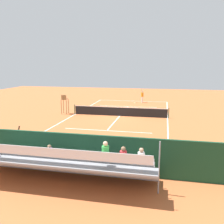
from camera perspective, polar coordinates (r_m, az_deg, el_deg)
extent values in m
plane|color=#BC6033|center=(26.55, 1.80, -0.91)|extent=(60.00, 60.00, 0.00)
cube|color=white|center=(37.25, 4.83, 2.55)|extent=(10.00, 0.10, 0.01)
cube|color=white|center=(16.23, -5.23, -8.84)|extent=(10.00, 0.10, 0.01)
cube|color=white|center=(26.15, 12.65, -1.36)|extent=(0.10, 22.00, 0.01)
cube|color=white|center=(27.85, -8.37, -0.45)|extent=(0.10, 22.00, 0.01)
cube|color=white|center=(32.41, 3.71, 1.28)|extent=(7.50, 0.10, 0.01)
cube|color=white|center=(20.79, -1.18, -4.31)|extent=(7.50, 0.10, 0.01)
cube|color=white|center=(26.55, 1.80, -0.91)|extent=(0.10, 12.10, 0.01)
cube|color=white|center=(37.25, 4.83, 2.55)|extent=(0.10, 0.30, 0.01)
cube|color=black|center=(26.46, 1.81, 0.05)|extent=(10.00, 0.02, 0.91)
cube|color=white|center=(26.37, 1.82, 1.09)|extent=(10.00, 0.04, 0.06)
cylinder|color=#2D5133|center=(26.04, 12.92, -0.23)|extent=(0.10, 0.10, 1.07)
cylinder|color=#2D5133|center=(27.79, -8.59, 0.64)|extent=(0.10, 0.10, 1.07)
cube|color=#194228|center=(13.24, -9.19, -9.06)|extent=(18.00, 0.16, 2.00)
cube|color=gray|center=(13.22, -9.65, -12.71)|extent=(9.00, 0.10, 0.45)
cube|color=gray|center=(12.85, -10.26, -12.56)|extent=(9.00, 0.80, 0.08)
cube|color=gray|center=(13.25, -9.60, -12.66)|extent=(9.00, 0.04, 0.45)
cube|color=silver|center=(12.61, -10.50, -10.98)|extent=(8.60, 0.36, 0.04)
cube|color=silver|center=(12.38, -10.86, -10.42)|extent=(8.60, 0.03, 0.36)
cube|color=gray|center=(12.00, -11.81, -12.04)|extent=(9.00, 0.80, 0.08)
cube|color=gray|center=(12.39, -11.05, -12.17)|extent=(9.00, 0.04, 0.45)
cube|color=silver|center=(11.76, -12.09, -10.34)|extent=(8.60, 0.36, 0.04)
cube|color=silver|center=(11.54, -12.50, -9.72)|extent=(8.60, 0.03, 0.36)
cube|color=gray|center=(11.16, -13.58, -11.44)|extent=(9.00, 0.80, 0.08)
cube|color=gray|center=(11.55, -12.71, -11.60)|extent=(9.00, 0.04, 0.45)
cube|color=silver|center=(10.93, -13.91, -9.59)|extent=(8.60, 0.36, 0.04)
cube|color=silver|center=(10.71, -14.38, -8.91)|extent=(8.60, 0.03, 0.36)
cylinder|color=gray|center=(10.96, 10.77, -12.53)|extent=(0.06, 0.06, 2.35)
cube|color=#2D2D33|center=(10.30, -1.35, -10.32)|extent=(0.32, 0.40, 0.12)
cylinder|color=green|center=(10.09, -1.52, -9.05)|extent=(0.30, 0.30, 0.45)
sphere|color=beige|center=(9.98, -1.53, -7.30)|extent=(0.20, 0.20, 0.20)
cube|color=#2D2D33|center=(11.09, 2.69, -11.23)|extent=(0.32, 0.40, 0.12)
cylinder|color=red|center=(10.87, 2.60, -10.08)|extent=(0.30, 0.30, 0.45)
sphere|color=#8C6647|center=(10.76, 2.62, -8.46)|extent=(0.20, 0.20, 0.20)
cube|color=#2D2D33|center=(13.08, -13.87, -10.10)|extent=(0.32, 0.40, 0.12)
cylinder|color=purple|center=(12.88, -14.16, -9.10)|extent=(0.30, 0.30, 0.45)
sphere|color=#8C6647|center=(12.78, -14.23, -7.73)|extent=(0.20, 0.20, 0.20)
cube|color=#2D2D33|center=(11.00, 6.75, -11.49)|extent=(0.32, 0.40, 0.12)
cylinder|color=white|center=(10.78, 6.73, -10.33)|extent=(0.30, 0.30, 0.45)
sphere|color=tan|center=(10.67, 6.77, -8.71)|extent=(0.20, 0.20, 0.20)
cube|color=#2D2D33|center=(12.16, -1.40, -11.43)|extent=(0.32, 0.40, 0.12)
cylinder|color=purple|center=(11.95, -1.54, -10.38)|extent=(0.30, 0.30, 0.45)
sphere|color=brown|center=(11.83, -1.55, -8.91)|extent=(0.20, 0.20, 0.20)
cylinder|color=olive|center=(28.21, -9.99, 1.30)|extent=(0.07, 0.07, 1.60)
cylinder|color=olive|center=(28.44, -11.11, 1.34)|extent=(0.07, 0.07, 1.60)
cylinder|color=olive|center=(27.67, -10.45, 1.09)|extent=(0.07, 0.07, 1.60)
cylinder|color=olive|center=(27.90, -11.59, 1.13)|extent=(0.07, 0.07, 1.60)
cube|color=olive|center=(27.93, -10.85, 2.89)|extent=(0.56, 0.56, 0.06)
cube|color=olive|center=(27.67, -11.06, 3.37)|extent=(0.56, 0.06, 0.48)
cube|color=olive|center=(27.81, -10.36, 3.19)|extent=(0.04, 0.48, 0.04)
cube|color=olive|center=(28.01, -11.35, 3.21)|extent=(0.04, 0.48, 0.04)
cube|color=#234C2D|center=(13.64, -0.58, -10.76)|extent=(1.80, 0.40, 0.05)
cylinder|color=#234C2D|center=(13.60, 2.57, -11.87)|extent=(0.06, 0.06, 0.45)
cylinder|color=#234C2D|center=(13.90, -3.66, -11.35)|extent=(0.06, 0.06, 0.45)
cube|color=#234C2D|center=(13.37, -0.75, -9.84)|extent=(1.80, 0.04, 0.36)
cube|color=#B22D2D|center=(14.02, -7.83, -11.43)|extent=(0.90, 0.36, 0.36)
cylinder|color=white|center=(35.93, 6.99, 2.87)|extent=(0.14, 0.14, 0.85)
cylinder|color=white|center=(35.72, 6.91, 2.82)|extent=(0.14, 0.14, 0.85)
cylinder|color=orange|center=(35.73, 6.98, 4.00)|extent=(0.41, 0.41, 0.60)
sphere|color=beige|center=(35.68, 6.99, 4.65)|extent=(0.22, 0.22, 0.22)
cylinder|color=beige|center=(35.46, 6.91, 4.76)|extent=(0.26, 0.12, 0.55)
cylinder|color=beige|center=(35.94, 7.06, 4.08)|extent=(0.10, 0.10, 0.50)
cylinder|color=black|center=(35.66, 5.61, 2.17)|extent=(0.23, 0.20, 0.03)
torus|color=#D8CC4C|center=(35.51, 5.24, 2.14)|extent=(0.43, 0.43, 0.02)
cylinder|color=white|center=(35.51, 5.24, 2.14)|extent=(0.25, 0.25, 0.00)
sphere|color=#CCDB33|center=(33.03, 7.14, 1.45)|extent=(0.07, 0.07, 0.07)
cylinder|color=#232328|center=(15.82, -20.99, -8.49)|extent=(0.14, 0.14, 0.85)
cylinder|color=#232328|center=(16.00, -20.61, -8.24)|extent=(0.14, 0.14, 0.85)
cylinder|color=pink|center=(15.69, -20.98, -5.86)|extent=(0.38, 0.38, 0.60)
sphere|color=#8C6647|center=(15.58, -21.08, -4.42)|extent=(0.22, 0.22, 0.22)
cylinder|color=#8C6647|center=(15.75, -20.72, -3.89)|extent=(0.25, 0.11, 0.55)
cylinder|color=#8C6647|center=(15.50, -21.38, -5.98)|extent=(0.10, 0.10, 0.50)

